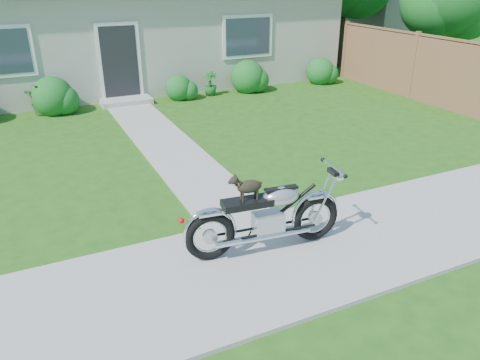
# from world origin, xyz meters

# --- Properties ---
(ground) EXTENTS (80.00, 80.00, 0.00)m
(ground) POSITION_xyz_m (0.00, 0.00, 0.00)
(ground) COLOR #235114
(ground) RESTS_ON ground
(sidewalk) EXTENTS (24.00, 2.20, 0.04)m
(sidewalk) POSITION_xyz_m (0.00, 0.00, 0.02)
(sidewalk) COLOR #9E9B93
(sidewalk) RESTS_ON ground
(walkway) EXTENTS (1.20, 8.00, 0.03)m
(walkway) POSITION_xyz_m (-1.50, 5.00, 0.01)
(walkway) COLOR #9E9B93
(walkway) RESTS_ON ground
(house) EXTENTS (12.60, 7.03, 4.50)m
(house) POSITION_xyz_m (-0.00, 11.99, 2.16)
(house) COLOR beige
(house) RESTS_ON ground
(fence) EXTENTS (0.12, 6.62, 1.90)m
(fence) POSITION_xyz_m (6.30, 5.75, 0.94)
(fence) COLOR brown
(fence) RESTS_ON ground
(shrub_row) EXTENTS (11.36, 1.06, 1.06)m
(shrub_row) POSITION_xyz_m (-0.69, 8.50, 0.42)
(shrub_row) COLOR #195E1F
(shrub_row) RESTS_ON ground
(potted_plant_left) EXTENTS (0.97, 0.93, 0.84)m
(potted_plant_left) POSITION_xyz_m (-3.69, 8.55, 0.42)
(potted_plant_left) COLOR #205717
(potted_plant_left) RESTS_ON ground
(potted_plant_right) EXTENTS (0.54, 0.54, 0.70)m
(potted_plant_right) POSITION_xyz_m (1.04, 8.55, 0.35)
(potted_plant_right) COLOR #195C1D
(potted_plant_right) RESTS_ON ground
(motorcycle_with_dog) EXTENTS (2.22, 0.60, 1.13)m
(motorcycle_with_dog) POSITION_xyz_m (-1.51, 0.23, 0.54)
(motorcycle_with_dog) COLOR black
(motorcycle_with_dog) RESTS_ON sidewalk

